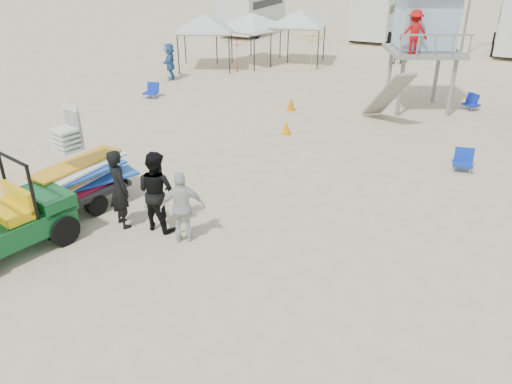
% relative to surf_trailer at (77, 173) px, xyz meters
% --- Properties ---
extents(ground, '(140.00, 140.00, 0.00)m').
position_rel_surf_trailer_xyz_m(ground, '(4.25, -2.78, -0.95)').
color(ground, beige).
rests_on(ground, ground).
extents(surf_trailer, '(1.90, 2.77, 2.32)m').
position_rel_surf_trailer_xyz_m(surf_trailer, '(0.00, 0.00, 0.00)').
color(surf_trailer, black).
rests_on(surf_trailer, ground).
extents(man_left, '(0.83, 0.74, 1.91)m').
position_rel_surf_trailer_xyz_m(man_left, '(1.52, -0.30, 0.01)').
color(man_left, black).
rests_on(man_left, ground).
extents(man_mid, '(1.00, 0.82, 1.92)m').
position_rel_surf_trailer_xyz_m(man_mid, '(2.37, -0.05, 0.02)').
color(man_mid, black).
rests_on(man_mid, ground).
extents(man_right, '(1.05, 0.88, 1.68)m').
position_rel_surf_trailer_xyz_m(man_right, '(3.22, -0.30, -0.11)').
color(man_right, silver).
rests_on(man_right, ground).
extents(lifeguard_tower, '(3.50, 3.50, 4.26)m').
position_rel_surf_trailer_xyz_m(lifeguard_tower, '(6.34, 12.40, 2.23)').
color(lifeguard_tower, gray).
rests_on(lifeguard_tower, ground).
extents(canopy_white_a, '(3.66, 3.66, 3.18)m').
position_rel_surf_trailer_xyz_m(canopy_white_a, '(-5.03, 15.31, 1.68)').
color(canopy_white_a, black).
rests_on(canopy_white_a, ground).
extents(canopy_white_b, '(3.72, 3.72, 3.11)m').
position_rel_surf_trailer_xyz_m(canopy_white_b, '(-3.28, 17.41, 1.61)').
color(canopy_white_b, black).
rests_on(canopy_white_b, ground).
extents(canopy_white_c, '(3.16, 3.16, 3.28)m').
position_rel_surf_trailer_xyz_m(canopy_white_c, '(-0.95, 18.44, 1.78)').
color(canopy_white_c, black).
rests_on(canopy_white_c, ground).
extents(umbrella_a, '(2.08, 2.12, 1.75)m').
position_rel_surf_trailer_xyz_m(umbrella_a, '(-3.09, 15.06, -0.07)').
color(umbrella_a, red).
rests_on(umbrella_a, ground).
extents(umbrella_b, '(2.41, 2.45, 1.93)m').
position_rel_surf_trailer_xyz_m(umbrella_b, '(0.37, 16.85, 0.02)').
color(umbrella_b, yellow).
rests_on(umbrella_b, ground).
extents(cone_near, '(0.34, 0.34, 0.50)m').
position_rel_surf_trailer_xyz_m(cone_near, '(2.73, 7.24, -0.70)').
color(cone_near, orange).
rests_on(cone_near, ground).
extents(cone_far, '(0.34, 0.34, 0.50)m').
position_rel_surf_trailer_xyz_m(cone_far, '(1.87, 9.98, -0.70)').
color(cone_far, orange).
rests_on(cone_far, ground).
extents(beach_chair_a, '(0.61, 0.66, 0.64)m').
position_rel_surf_trailer_xyz_m(beach_chair_a, '(-4.34, 9.23, -0.63)').
color(beach_chair_a, '#102EB0').
rests_on(beach_chair_a, ground).
extents(beach_chair_b, '(0.61, 0.66, 0.64)m').
position_rel_surf_trailer_xyz_m(beach_chair_b, '(8.62, 6.52, -0.63)').
color(beach_chair_b, '#0F2FAD').
rests_on(beach_chair_b, ground).
extents(beach_chair_c, '(0.73, 0.84, 0.64)m').
position_rel_surf_trailer_xyz_m(beach_chair_c, '(8.49, 13.12, -0.63)').
color(beach_chair_c, '#0F22A8').
rests_on(beach_chair_c, ground).
extents(rv_far_left, '(2.64, 6.80, 3.25)m').
position_rel_surf_trailer_xyz_m(rv_far_left, '(-7.75, 27.22, 0.85)').
color(rv_far_left, silver).
rests_on(rv_far_left, ground).
extents(rv_mid_left, '(2.65, 6.50, 3.25)m').
position_rel_surf_trailer_xyz_m(rv_mid_left, '(1.25, 28.72, 0.85)').
color(rv_mid_left, silver).
rests_on(rv_mid_left, ground).
extents(distant_beachgoers, '(19.90, 16.22, 1.82)m').
position_rel_surf_trailer_xyz_m(distant_beachgoers, '(2.79, 16.35, -0.08)').
color(distant_beachgoers, '#607D4B').
rests_on(distant_beachgoers, ground).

